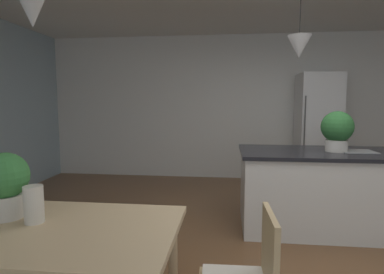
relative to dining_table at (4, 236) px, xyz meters
The scene contains 10 objects.
ground_plane 2.32m from the dining_table, 30.19° to the left, with size 10.00×8.40×0.04m, color brown.
wall_back_kitchen 4.82m from the dining_table, 66.38° to the left, with size 10.00×0.12×2.70m, color silver.
dining_table is the anchor object (origin of this frame).
kitchen_island 3.16m from the dining_table, 39.27° to the left, with size 2.01×0.96×0.91m.
refrigerator 4.89m from the dining_table, 54.44° to the left, with size 0.67×0.67×1.95m.
pendant_over_table 1.33m from the dining_table, 22.33° to the left, with size 0.22×0.22×0.84m.
pendant_over_island_main 3.18m from the dining_table, 44.23° to the left, with size 0.26×0.26×0.77m.
potted_plant_on_island 3.23m from the dining_table, 38.67° to the left, with size 0.35×0.35×0.45m.
potted_plant_on_table 0.32m from the dining_table, 117.57° to the left, with size 0.28×0.28×0.40m.
vase_on_dining_table 0.24m from the dining_table, 18.97° to the left, with size 0.11×0.11×0.22m.
Camera 1 is at (-0.64, -2.69, 1.44)m, focal length 28.83 mm.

